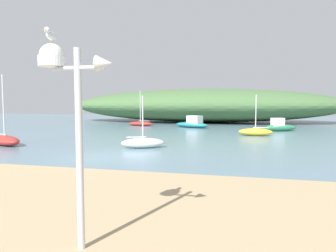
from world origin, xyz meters
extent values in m
plane|color=slate|center=(0.00, 0.00, 0.00)|extent=(120.00, 120.00, 0.00)
ellipsoid|color=#476B3D|center=(1.19, 31.73, 2.50)|extent=(41.25, 15.41, 5.01)
cylinder|color=silver|center=(4.04, -9.32, 1.89)|extent=(0.12, 0.12, 3.38)
cylinder|color=silver|center=(4.04, -9.32, 3.25)|extent=(0.94, 0.07, 0.07)
cylinder|color=white|center=(3.57, -9.32, 3.38)|extent=(0.45, 0.45, 0.17)
sphere|color=white|center=(3.57, -9.32, 3.46)|extent=(0.41, 0.41, 0.41)
cone|color=silver|center=(4.51, -9.32, 3.31)|extent=(0.26, 0.26, 0.26)
cylinder|color=orange|center=(3.59, -9.32, 3.70)|extent=(0.01, 0.01, 0.05)
cylinder|color=orange|center=(3.55, -9.32, 3.70)|extent=(0.01, 0.01, 0.05)
ellipsoid|color=white|center=(3.57, -9.32, 3.79)|extent=(0.12, 0.26, 0.14)
ellipsoid|color=#9EA0A8|center=(3.57, -9.32, 3.82)|extent=(0.09, 0.24, 0.05)
sphere|color=white|center=(3.57, -9.43, 3.86)|extent=(0.10, 0.10, 0.10)
cone|color=gold|center=(3.57, -9.50, 3.86)|extent=(0.03, 0.06, 0.03)
ellipsoid|color=white|center=(0.93, 3.46, 0.30)|extent=(2.80, 1.92, 0.61)
cylinder|color=silver|center=(0.93, 3.46, 1.81)|extent=(0.08, 0.08, 2.77)
cylinder|color=silver|center=(0.57, 3.30, 0.68)|extent=(1.11, 0.53, 0.06)
ellipsoid|color=gold|center=(8.04, 12.54, 0.32)|extent=(2.86, 1.09, 0.63)
cylinder|color=silver|center=(8.04, 12.54, 1.96)|extent=(0.08, 0.08, 3.04)
cylinder|color=silver|center=(8.46, 12.52, 0.69)|extent=(1.27, 0.10, 0.06)
ellipsoid|color=#287A4C|center=(10.71, 17.64, 0.34)|extent=(3.42, 2.12, 0.68)
cube|color=silver|center=(10.40, 17.52, 0.89)|extent=(1.36, 1.16, 0.88)
ellipsoid|color=#B72D28|center=(-5.35, 21.52, 0.26)|extent=(3.57, 1.76, 0.52)
cylinder|color=silver|center=(-5.35, 21.52, 2.37)|extent=(0.08, 0.08, 4.02)
cylinder|color=silver|center=(-4.85, 21.43, 0.61)|extent=(1.52, 0.35, 0.06)
ellipsoid|color=teal|center=(1.34, 20.10, 0.32)|extent=(4.55, 3.30, 0.64)
cube|color=silver|center=(1.73, 19.90, 0.90)|extent=(1.89, 1.72, 0.98)
ellipsoid|color=#B72D28|center=(-8.27, 2.54, 0.32)|extent=(3.66, 2.67, 0.63)
cylinder|color=silver|center=(-8.27, 2.54, 2.52)|extent=(0.08, 0.08, 4.15)
cylinder|color=silver|center=(-8.73, 2.78, 0.69)|extent=(1.43, 0.76, 0.06)
camera|label=1|loc=(6.62, -13.75, 2.66)|focal=31.76mm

